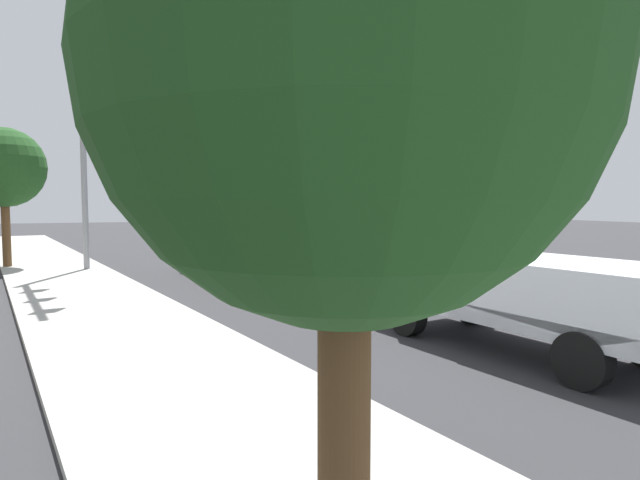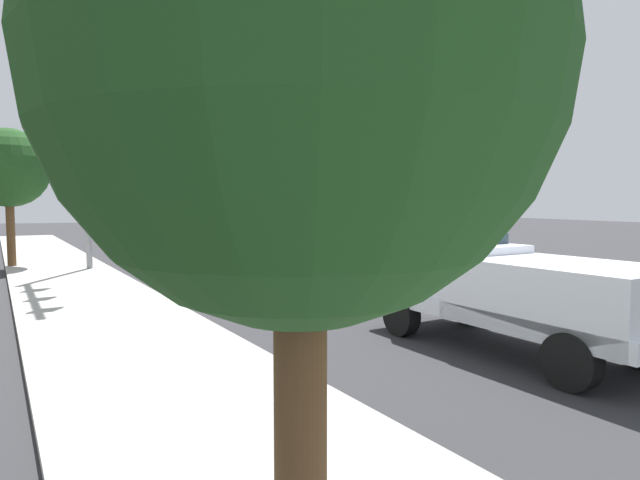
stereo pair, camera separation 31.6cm
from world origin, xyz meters
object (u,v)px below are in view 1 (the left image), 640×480
Objects in this scene: service_pickup_truck at (518,289)px; traffic_cone_mid_rear at (254,254)px; traffic_signal_mast at (91,103)px; utility_bucket_truck at (256,233)px; traffic_cone_mid_front at (390,278)px; passing_minivan at (292,237)px.

traffic_cone_mid_rear is at bearing 4.25° from service_pickup_truck.
utility_bucket_truck is at bearing -113.60° from traffic_signal_mast.
utility_bucket_truck is 5.41m from traffic_cone_mid_front.
traffic_cone_mid_rear is at bearing -12.91° from utility_bucket_truck.
traffic_cone_mid_front is at bearing -146.00° from utility_bucket_truck.
service_pickup_truck is 6.66× the size of traffic_cone_mid_rear.
service_pickup_truck reaches higher than traffic_cone_mid_front.
traffic_signal_mast is (-2.23, 6.37, 5.73)m from traffic_cone_mid_rear.
service_pickup_truck reaches higher than passing_minivan.
utility_bucket_truck is 9.62× the size of traffic_cone_mid_rear.
utility_bucket_truck reaches higher than passing_minivan.
passing_minivan is 11.21m from traffic_cone_mid_front.
passing_minivan is (6.81, -3.50, -0.65)m from utility_bucket_truck.
traffic_signal_mast reaches higher than service_pickup_truck.
traffic_signal_mast is at bearing 116.94° from passing_minivan.
traffic_signal_mast is (2.33, 5.32, 4.54)m from utility_bucket_truck.
traffic_signal_mast reaches higher than utility_bucket_truck.
utility_bucket_truck is at bearing 167.09° from traffic_cone_mid_rear.
traffic_signal_mast is at bearing 66.40° from utility_bucket_truck.
traffic_cone_mid_rear is at bearing 12.06° from traffic_cone_mid_front.
traffic_signal_mast reaches higher than traffic_cone_mid_rear.
utility_bucket_truck is 0.96× the size of traffic_signal_mast.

